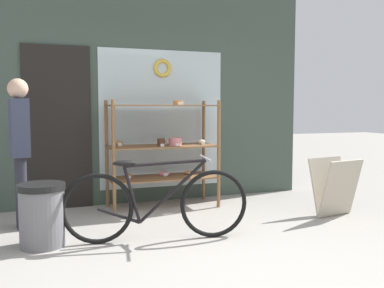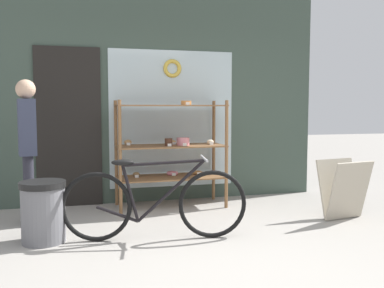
# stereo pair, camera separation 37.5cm
# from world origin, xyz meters

# --- Properties ---
(ground_plane) EXTENTS (30.00, 30.00, 0.00)m
(ground_plane) POSITION_xyz_m (0.00, 0.00, 0.00)
(ground_plane) COLOR gray
(storefront_facade) EXTENTS (4.68, 0.13, 3.49)m
(storefront_facade) POSITION_xyz_m (-0.04, 2.63, 1.70)
(storefront_facade) COLOR #3D4C42
(storefront_facade) RESTS_ON ground_plane
(display_case) EXTENTS (1.41, 0.58, 1.40)m
(display_case) POSITION_xyz_m (0.10, 2.21, 0.81)
(display_case) COLOR brown
(display_case) RESTS_ON ground_plane
(bicycle) EXTENTS (1.82, 0.48, 0.82)m
(bicycle) POSITION_xyz_m (-0.37, 0.84, 0.37)
(bicycle) COLOR black
(bicycle) RESTS_ON ground_plane
(sandwich_board) EXTENTS (0.59, 0.46, 0.69)m
(sandwich_board) POSITION_xyz_m (1.91, 1.04, 0.35)
(sandwich_board) COLOR #B2A893
(sandwich_board) RESTS_ON ground_plane
(pedestrian) EXTENTS (0.23, 0.34, 1.62)m
(pedestrian) POSITION_xyz_m (-1.63, 1.77, 0.95)
(pedestrian) COLOR #282833
(pedestrian) RESTS_ON ground_plane
(trash_bin) EXTENTS (0.44, 0.44, 0.60)m
(trash_bin) POSITION_xyz_m (-1.43, 1.05, 0.33)
(trash_bin) COLOR slate
(trash_bin) RESTS_ON ground_plane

